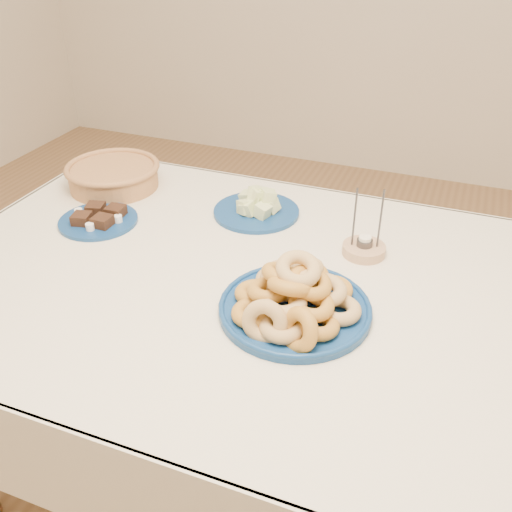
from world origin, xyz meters
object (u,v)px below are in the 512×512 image
(brownie_plate, at_px, (98,219))
(wicker_basket, at_px, (113,175))
(dining_table, at_px, (263,315))
(melon_plate, at_px, (257,207))
(donut_platter, at_px, (295,299))
(candle_holder, at_px, (364,248))

(brownie_plate, height_order, wicker_basket, wicker_basket)
(dining_table, relative_size, melon_plate, 5.74)
(donut_platter, distance_m, wicker_basket, 0.85)
(melon_plate, bearing_deg, brownie_plate, -151.70)
(wicker_basket, bearing_deg, donut_platter, -29.60)
(dining_table, distance_m, brownie_plate, 0.56)
(dining_table, distance_m, melon_plate, 0.37)
(donut_platter, bearing_deg, wicker_basket, 150.40)
(brownie_plate, relative_size, candle_holder, 1.47)
(wicker_basket, xyz_separation_m, candle_holder, (0.83, -0.11, -0.02))
(brownie_plate, bearing_deg, dining_table, -10.70)
(donut_platter, xyz_separation_m, brownie_plate, (-0.65, 0.20, -0.03))
(wicker_basket, bearing_deg, melon_plate, -0.41)
(donut_platter, xyz_separation_m, wicker_basket, (-0.74, 0.42, 0.00))
(dining_table, height_order, wicker_basket, wicker_basket)
(dining_table, distance_m, candle_holder, 0.31)
(melon_plate, distance_m, wicker_basket, 0.49)
(candle_holder, bearing_deg, wicker_basket, 172.26)
(candle_holder, bearing_deg, melon_plate, 162.12)
(melon_plate, relative_size, wicker_basket, 0.84)
(melon_plate, bearing_deg, wicker_basket, 179.59)
(wicker_basket, distance_m, candle_holder, 0.84)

